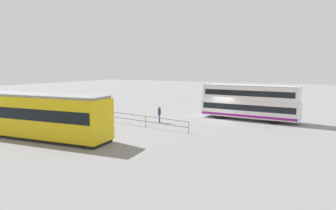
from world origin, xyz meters
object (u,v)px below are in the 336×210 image
Objects in this scene: double_decker_bus at (249,102)px; pedestrian_near_railing at (159,113)px; info_sign at (96,108)px; tram_yellow at (33,115)px.

pedestrian_near_railing is (8.00, 5.96, -0.99)m from double_decker_bus.
double_decker_bus reaches higher than info_sign.
info_sign reaches higher than pedestrian_near_railing.
info_sign is (5.83, 3.21, 0.61)m from pedestrian_near_railing.
double_decker_bus is 21.66m from tram_yellow.
double_decker_bus is at bearing -146.45° from info_sign.
double_decker_bus is 0.74× the size of tram_yellow.
info_sign is at bearing -91.84° from tram_yellow.
info_sign is (13.82, 9.17, -0.38)m from double_decker_bus.
double_decker_bus reaches higher than pedestrian_near_railing.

